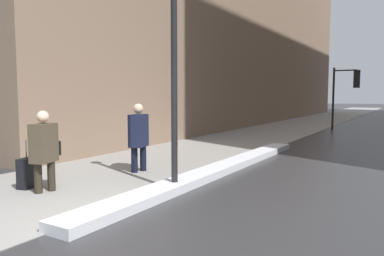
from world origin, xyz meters
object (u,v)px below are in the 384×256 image
at_px(pedestrian_trailing, 139,134).
at_px(rolling_suitcase, 27,173).
at_px(lamp_post, 174,39).
at_px(pedestrian_with_shoulder_bag, 44,147).
at_px(traffic_light_near, 348,85).

height_order(pedestrian_trailing, rolling_suitcase, pedestrian_trailing).
xyz_separation_m(lamp_post, pedestrian_with_shoulder_bag, (-1.99, -1.37, -2.01)).
height_order(lamp_post, traffic_light_near, lamp_post).
relative_size(lamp_post, pedestrian_trailing, 2.93).
distance_m(traffic_light_near, pedestrian_with_shoulder_bag, 16.49).
relative_size(lamp_post, pedestrian_with_shoulder_bag, 3.10).
bearing_deg(pedestrian_trailing, rolling_suitcase, -35.73).
bearing_deg(pedestrian_with_shoulder_bag, rolling_suitcase, -105.53).
distance_m(traffic_light_near, pedestrian_trailing, 14.12).
bearing_deg(rolling_suitcase, traffic_light_near, 152.41).
xyz_separation_m(lamp_post, traffic_light_near, (0.87, 14.81, -0.54)).
bearing_deg(pedestrian_with_shoulder_bag, lamp_post, 108.67).
relative_size(pedestrian_with_shoulder_bag, rolling_suitcase, 1.62).
bearing_deg(pedestrian_trailing, traffic_light_near, 153.86).
relative_size(lamp_post, traffic_light_near, 1.47).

